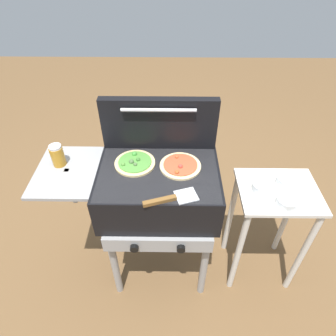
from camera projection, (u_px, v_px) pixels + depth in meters
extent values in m
plane|color=brown|center=(161.00, 264.00, 2.12)|extent=(8.00, 8.00, 0.00)
cube|color=black|center=(159.00, 187.00, 1.61)|extent=(0.64, 0.48, 0.24)
cube|color=black|center=(158.00, 171.00, 1.53)|extent=(0.61, 0.46, 0.01)
cube|color=gray|center=(67.00, 171.00, 1.54)|extent=(0.32, 0.41, 0.02)
cube|color=gray|center=(71.00, 186.00, 1.61)|extent=(0.02, 0.02, 0.24)
cube|color=gray|center=(158.00, 245.00, 1.53)|extent=(0.58, 0.02, 0.10)
cylinder|color=black|center=(134.00, 248.00, 1.51)|extent=(0.04, 0.02, 0.04)
cylinder|color=black|center=(181.00, 249.00, 1.51)|extent=(0.04, 0.02, 0.04)
cylinder|color=gray|center=(114.00, 262.00, 1.76)|extent=(0.04, 0.04, 0.66)
cylinder|color=gray|center=(204.00, 263.00, 1.76)|extent=(0.04, 0.04, 0.66)
cylinder|color=gray|center=(122.00, 213.00, 2.05)|extent=(0.04, 0.04, 0.66)
cylinder|color=gray|center=(200.00, 214.00, 2.04)|extent=(0.04, 0.04, 0.66)
cube|color=black|center=(159.00, 124.00, 1.59)|extent=(0.63, 0.05, 0.30)
cylinder|color=#B7B7BC|center=(159.00, 110.00, 1.48)|extent=(0.38, 0.02, 0.02)
cylinder|color=#E0C17F|center=(135.00, 163.00, 1.56)|extent=(0.22, 0.22, 0.01)
cylinder|color=#4C8C38|center=(135.00, 162.00, 1.56)|extent=(0.18, 0.18, 0.01)
sphere|color=#3D752F|center=(138.00, 160.00, 1.56)|extent=(0.02, 0.02, 0.02)
sphere|color=#4A6B3C|center=(131.00, 162.00, 1.55)|extent=(0.03, 0.03, 0.03)
sphere|color=#4D6B3C|center=(135.00, 164.00, 1.53)|extent=(0.02, 0.02, 0.02)
sphere|color=#429439|center=(134.00, 154.00, 1.60)|extent=(0.03, 0.03, 0.03)
sphere|color=#538E39|center=(123.00, 164.00, 1.53)|extent=(0.02, 0.02, 0.02)
cylinder|color=beige|center=(180.00, 166.00, 1.55)|extent=(0.22, 0.22, 0.01)
cylinder|color=#D14C2D|center=(180.00, 165.00, 1.54)|extent=(0.18, 0.18, 0.01)
sphere|color=#B14032|center=(180.00, 166.00, 1.52)|extent=(0.02, 0.02, 0.02)
sphere|color=#A65226|center=(177.00, 172.00, 1.49)|extent=(0.02, 0.02, 0.02)
sphere|color=#D1572F|center=(177.00, 157.00, 1.58)|extent=(0.02, 0.02, 0.02)
cylinder|color=#B77A1E|center=(58.00, 156.00, 1.53)|extent=(0.07, 0.07, 0.11)
cylinder|color=silver|center=(55.00, 147.00, 1.49)|extent=(0.06, 0.06, 0.01)
cube|color=#B7BABF|center=(186.00, 196.00, 1.39)|extent=(0.12, 0.12, 0.01)
cube|color=brown|center=(160.00, 201.00, 1.35)|extent=(0.16, 0.07, 0.02)
cube|color=beige|center=(279.00, 191.00, 1.61)|extent=(0.44, 0.36, 0.02)
cylinder|color=beige|center=(238.00, 254.00, 1.76)|extent=(0.04, 0.04, 0.75)
cylinder|color=beige|center=(302.00, 255.00, 1.75)|extent=(0.04, 0.04, 0.75)
cylinder|color=beige|center=(230.00, 215.00, 1.98)|extent=(0.04, 0.04, 0.75)
cylinder|color=beige|center=(287.00, 215.00, 1.98)|extent=(0.04, 0.04, 0.75)
cylinder|color=silver|center=(262.00, 186.00, 1.60)|extent=(0.11, 0.11, 0.04)
cylinder|color=#4C7533|center=(262.00, 187.00, 1.60)|extent=(0.09, 0.09, 0.02)
cylinder|color=silver|center=(286.00, 181.00, 1.63)|extent=(0.10, 0.10, 0.04)
cylinder|color=#4C7533|center=(286.00, 182.00, 1.63)|extent=(0.08, 0.08, 0.02)
cylinder|color=silver|center=(287.00, 202.00, 1.51)|extent=(0.11, 0.11, 0.04)
cylinder|color=beige|center=(287.00, 203.00, 1.51)|extent=(0.09, 0.09, 0.02)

